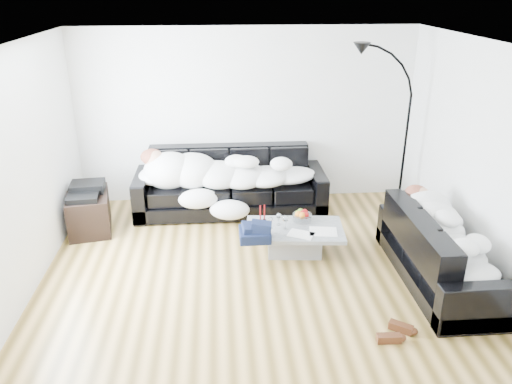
{
  "coord_description": "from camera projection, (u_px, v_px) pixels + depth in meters",
  "views": [
    {
      "loc": [
        -0.41,
        -5.03,
        3.17
      ],
      "look_at": [
        0.0,
        0.3,
        0.9
      ],
      "focal_mm": 35.0,
      "sensor_mm": 36.0,
      "label": 1
    }
  ],
  "objects": [
    {
      "name": "wall_right",
      "position": [
        481.0,
        163.0,
        5.56
      ],
      "size": [
        0.02,
        4.5,
        2.6
      ],
      "primitive_type": "cube",
      "color": "silver",
      "rests_on": "ground"
    },
    {
      "name": "floor_lamp",
      "position": [
        405.0,
        142.0,
        7.02
      ],
      "size": [
        0.84,
        0.58,
        2.15
      ],
      "primitive_type": null,
      "rotation": [
        0.0,
        0.0,
        0.38
      ],
      "color": "black",
      "rests_on": "ground"
    },
    {
      "name": "candle_right",
      "position": [
        264.0,
        213.0,
        6.31
      ],
      "size": [
        0.04,
        0.04,
        0.22
      ],
      "primitive_type": "cylinder",
      "rotation": [
        0.0,
        0.0,
        0.06
      ],
      "color": "maroon",
      "rests_on": "coffee_table"
    },
    {
      "name": "navy_jacket",
      "position": [
        259.0,
        226.0,
        5.82
      ],
      "size": [
        0.44,
        0.39,
        0.2
      ],
      "primitive_type": null,
      "rotation": [
        0.0,
        0.0,
        0.17
      ],
      "color": "black",
      "rests_on": "coffee_table"
    },
    {
      "name": "newspaper_b",
      "position": [
        301.0,
        234.0,
        6.01
      ],
      "size": [
        0.37,
        0.33,
        0.01
      ],
      "primitive_type": "cube",
      "rotation": [
        0.0,
        0.0,
        -0.47
      ],
      "color": "silver",
      "rests_on": "coffee_table"
    },
    {
      "name": "ceiling",
      "position": [
        258.0,
        44.0,
        4.87
      ],
      "size": [
        5.0,
        5.0,
        0.0
      ],
      "primitive_type": "plane",
      "color": "white",
      "rests_on": "ground"
    },
    {
      "name": "candle_left",
      "position": [
        260.0,
        214.0,
        6.3
      ],
      "size": [
        0.04,
        0.04,
        0.22
      ],
      "primitive_type": "cylinder",
      "rotation": [
        0.0,
        0.0,
        -0.06
      ],
      "color": "maroon",
      "rests_on": "coffee_table"
    },
    {
      "name": "sofa_back",
      "position": [
        230.0,
        182.0,
        7.31
      ],
      "size": [
        2.76,
        0.96,
        0.9
      ],
      "primitive_type": "cube",
      "color": "black",
      "rests_on": "ground"
    },
    {
      "name": "stereo",
      "position": [
        86.0,
        190.0,
        6.66
      ],
      "size": [
        0.47,
        0.38,
        0.13
      ],
      "primitive_type": "cube",
      "rotation": [
        0.0,
        0.0,
        0.09
      ],
      "color": "black",
      "rests_on": "av_cabinet"
    },
    {
      "name": "wine_glass_b",
      "position": [
        271.0,
        223.0,
        6.13
      ],
      "size": [
        0.07,
        0.07,
        0.15
      ],
      "primitive_type": "cylinder",
      "rotation": [
        0.0,
        0.0,
        0.04
      ],
      "color": "white",
      "rests_on": "coffee_table"
    },
    {
      "name": "fruit_bowl",
      "position": [
        302.0,
        215.0,
        6.33
      ],
      "size": [
        0.28,
        0.28,
        0.15
      ],
      "primitive_type": "cylinder",
      "rotation": [
        0.0,
        0.0,
        -0.17
      ],
      "color": "white",
      "rests_on": "coffee_table"
    },
    {
      "name": "shoes",
      "position": [
        395.0,
        333.0,
        4.8
      ],
      "size": [
        0.45,
        0.37,
        0.09
      ],
      "primitive_type": null,
      "rotation": [
        0.0,
        0.0,
        -0.23
      ],
      "color": "#472311",
      "rests_on": "ground"
    },
    {
      "name": "wall_left",
      "position": [
        20.0,
        175.0,
        5.2
      ],
      "size": [
        0.02,
        4.5,
        2.6
      ],
      "primitive_type": "cube",
      "color": "silver",
      "rests_on": "ground"
    },
    {
      "name": "sleeper_right",
      "position": [
        445.0,
        231.0,
        5.49
      ],
      "size": [
        0.72,
        1.7,
        0.42
      ],
      "primitive_type": null,
      "rotation": [
        0.0,
        0.0,
        1.57
      ],
      "color": "white",
      "rests_on": "sofa_right"
    },
    {
      "name": "ground",
      "position": [
        258.0,
        272.0,
        5.89
      ],
      "size": [
        5.0,
        5.0,
        0.0
      ],
      "primitive_type": "plane",
      "color": "brown",
      "rests_on": "ground"
    },
    {
      "name": "sofa_right",
      "position": [
        442.0,
        249.0,
        5.57
      ],
      "size": [
        0.85,
        1.98,
        0.8
      ],
      "primitive_type": "cube",
      "rotation": [
        0.0,
        0.0,
        1.57
      ],
      "color": "black",
      "rests_on": "ground"
    },
    {
      "name": "wine_glass_c",
      "position": [
        286.0,
        222.0,
        6.11
      ],
      "size": [
        0.08,
        0.08,
        0.18
      ],
      "primitive_type": "cylinder",
      "rotation": [
        0.0,
        0.0,
        0.05
      ],
      "color": "white",
      "rests_on": "coffee_table"
    },
    {
      "name": "coffee_table",
      "position": [
        294.0,
        240.0,
        6.24
      ],
      "size": [
        1.25,
        0.8,
        0.35
      ],
      "primitive_type": "cube",
      "rotation": [
        0.0,
        0.0,
        -0.09
      ],
      "color": "#939699",
      "rests_on": "ground"
    },
    {
      "name": "teal_cushion",
      "position": [
        420.0,
        201.0,
        6.01
      ],
      "size": [
        0.42,
        0.38,
        0.2
      ],
      "primitive_type": "ellipsoid",
      "rotation": [
        0.0,
        0.0,
        0.24
      ],
      "color": "#0C5A3F",
      "rests_on": "sofa_right"
    },
    {
      "name": "wine_glass_a",
      "position": [
        279.0,
        219.0,
        6.22
      ],
      "size": [
        0.08,
        0.08,
        0.16
      ],
      "primitive_type": "cylinder",
      "rotation": [
        0.0,
        0.0,
        0.31
      ],
      "color": "white",
      "rests_on": "coffee_table"
    },
    {
      "name": "sleeper_back",
      "position": [
        230.0,
        170.0,
        7.19
      ],
      "size": [
        2.34,
        0.81,
        0.47
      ],
      "primitive_type": null,
      "color": "white",
      "rests_on": "sofa_back"
    },
    {
      "name": "av_cabinet",
      "position": [
        89.0,
        212.0,
        6.79
      ],
      "size": [
        0.67,
        0.86,
        0.53
      ],
      "primitive_type": "cube",
      "rotation": [
        0.0,
        0.0,
        0.19
      ],
      "color": "black",
      "rests_on": "ground"
    },
    {
      "name": "newspaper_a",
      "position": [
        323.0,
        231.0,
        6.07
      ],
      "size": [
        0.37,
        0.3,
        0.01
      ],
      "primitive_type": "cube",
      "rotation": [
        0.0,
        0.0,
        -0.15
      ],
      "color": "silver",
      "rests_on": "coffee_table"
    },
    {
      "name": "wall_back",
      "position": [
        246.0,
        117.0,
        7.44
      ],
      "size": [
        5.0,
        0.02,
        2.6
      ],
      "primitive_type": "cube",
      "color": "silver",
      "rests_on": "ground"
    }
  ]
}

